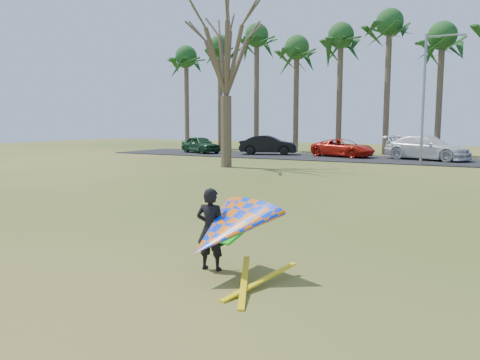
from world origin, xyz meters
The scene contains 16 objects.
ground centered at (0.00, 0.00, 0.00)m, with size 100.00×100.00×0.00m, color #295211.
parking_strip centered at (0.00, 25.00, 0.03)m, with size 46.00×7.00×0.06m, color black.
palm_0 centered at (-22.00, 31.00, 9.17)m, with size 4.84×4.84×10.84m.
palm_1 centered at (-18.00, 31.00, 9.85)m, with size 4.84×4.84×11.54m.
palm_2 centered at (-14.00, 31.00, 10.52)m, with size 4.84×4.84×12.24m.
palm_3 centered at (-10.00, 31.00, 9.17)m, with size 4.84×4.84×10.84m.
palm_4 centered at (-6.00, 31.00, 9.85)m, with size 4.84×4.84×11.54m.
palm_5 centered at (-2.00, 31.00, 10.52)m, with size 4.84×4.84×12.24m.
palm_6 centered at (2.00, 31.00, 9.17)m, with size 4.84×4.84×10.84m.
bare_tree_left centered at (-8.00, 15.00, 6.92)m, with size 6.60×6.60×9.70m.
streetlight centered at (2.16, 22.00, 4.46)m, with size 2.28×0.18×8.00m.
car_0 centered at (-16.12, 24.55, 0.77)m, with size 1.67×4.16×1.42m, color #1A4123.
car_1 centered at (-10.15, 25.53, 0.83)m, with size 1.62×4.65×1.53m, color black.
car_2 centered at (-4.07, 25.85, 0.73)m, with size 2.23×4.83×1.34m, color red.
car_3 centered at (1.91, 25.70, 0.90)m, with size 2.36×5.81×1.68m, color silver.
kite_flyer centered at (2.04, -2.31, 0.84)m, with size 2.13×2.39×2.02m.
Camera 1 is at (6.01, -9.04, 2.65)m, focal length 35.00 mm.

